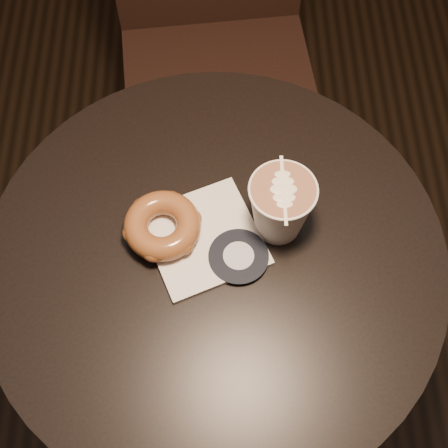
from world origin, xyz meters
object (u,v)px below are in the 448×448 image
object	(u,v)px
cafe_table	(216,300)
doughnut	(162,226)
latte_cup	(280,208)
pastry_bag	(204,238)
chair	(214,14)

from	to	relation	value
cafe_table	doughnut	xyz separation A→B (m)	(-0.08, 0.03, 0.23)
cafe_table	doughnut	size ratio (longest dim) A/B	6.49
cafe_table	latte_cup	world-z (taller)	latte_cup
doughnut	pastry_bag	bearing A→B (deg)	-9.86
chair	latte_cup	world-z (taller)	chair
pastry_bag	doughnut	size ratio (longest dim) A/B	1.39
cafe_table	latte_cup	xyz separation A→B (m)	(0.10, 0.04, 0.25)
cafe_table	pastry_bag	size ratio (longest dim) A/B	4.68
doughnut	latte_cup	bearing A→B (deg)	3.67
cafe_table	chair	distance (m)	0.65
chair	doughnut	distance (m)	0.64
chair	doughnut	size ratio (longest dim) A/B	9.31
doughnut	latte_cup	distance (m)	0.18
doughnut	latte_cup	world-z (taller)	latte_cup
latte_cup	cafe_table	bearing A→B (deg)	-155.30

